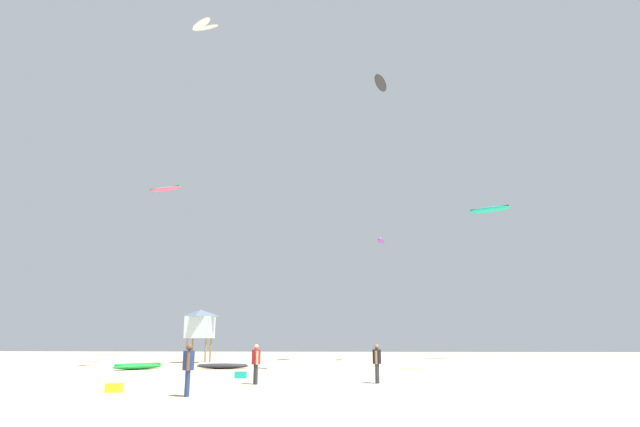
% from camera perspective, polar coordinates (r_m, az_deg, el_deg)
% --- Properties ---
extents(ground_plane, '(120.00, 120.00, 0.00)m').
position_cam_1_polar(ground_plane, '(13.90, -4.78, -21.63)').
color(ground_plane, beige).
extents(person_foreground, '(0.40, 0.57, 1.76)m').
position_cam_1_polar(person_foreground, '(19.26, -14.31, -15.91)').
color(person_foreground, navy).
rests_on(person_foreground, ground).
extents(person_midground, '(0.38, 0.53, 1.68)m').
position_cam_1_polar(person_midground, '(23.60, -7.07, -15.80)').
color(person_midground, '#2D2D33').
rests_on(person_midground, ground).
extents(person_left, '(0.38, 0.55, 1.68)m').
position_cam_1_polar(person_left, '(24.03, 6.29, -15.78)').
color(person_left, '#2D2D33').
rests_on(person_left, ground).
extents(kite_grounded_near, '(3.39, 1.20, 0.43)m').
position_cam_1_polar(kite_grounded_near, '(35.06, -10.68, -16.17)').
color(kite_grounded_near, '#2D2D33').
rests_on(kite_grounded_near, ground).
extents(kite_grounded_mid, '(2.91, 3.02, 0.42)m').
position_cam_1_polar(kite_grounded_mid, '(35.69, -19.42, -15.62)').
color(kite_grounded_mid, green).
rests_on(kite_grounded_mid, ground).
extents(lifeguard_tower, '(2.30, 2.30, 4.15)m').
position_cam_1_polar(lifeguard_tower, '(43.72, -13.07, -11.72)').
color(lifeguard_tower, '#8C704C').
rests_on(lifeguard_tower, ground).
extents(cooler_box, '(0.56, 0.36, 0.32)m').
position_cam_1_polar(cooler_box, '(27.14, -8.73, -17.17)').
color(cooler_box, '#19B29E').
rests_on(cooler_box, ground).
extents(gear_bag, '(0.56, 0.36, 0.32)m').
position_cam_1_polar(gear_bag, '(21.60, -21.75, -17.40)').
color(gear_bag, yellow).
rests_on(gear_bag, ground).
extents(kite_aloft_0, '(4.64, 2.80, 0.65)m').
position_cam_1_polar(kite_aloft_0, '(61.52, -16.76, 2.59)').
color(kite_aloft_0, '#E5598C').
extents(kite_aloft_1, '(3.89, 3.00, 0.56)m').
position_cam_1_polar(kite_aloft_1, '(51.19, 18.16, 0.40)').
color(kite_aloft_1, '#19B29E').
extents(kite_aloft_4, '(1.70, 3.50, 0.49)m').
position_cam_1_polar(kite_aloft_4, '(47.85, 6.69, 14.08)').
color(kite_aloft_4, '#2D2D33').
extents(kite_aloft_5, '(2.32, 1.27, 0.38)m').
position_cam_1_polar(kite_aloft_5, '(45.82, -12.43, 19.36)').
color(kite_aloft_5, white).
extents(kite_aloft_6, '(1.96, 1.84, 0.28)m').
position_cam_1_polar(kite_aloft_6, '(39.20, -12.97, 19.68)').
color(kite_aloft_6, white).
extents(kite_aloft_7, '(0.85, 2.16, 0.36)m').
position_cam_1_polar(kite_aloft_7, '(46.22, 6.72, -3.01)').
color(kite_aloft_7, purple).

